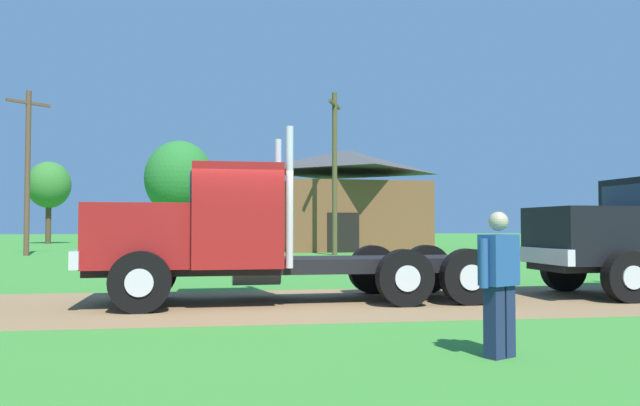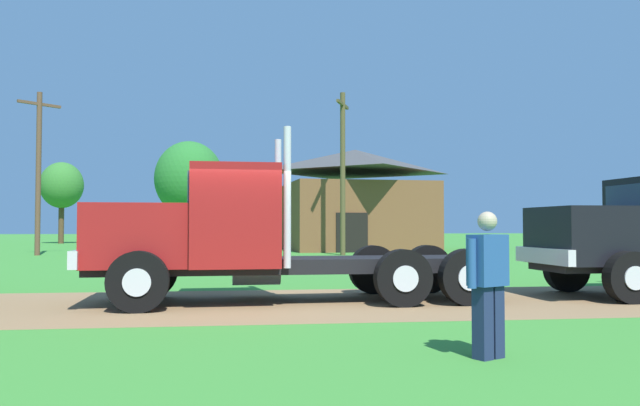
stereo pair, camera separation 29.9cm
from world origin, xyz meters
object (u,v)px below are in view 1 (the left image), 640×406
object	(u,v)px
visitor_by_barrel	(499,279)
utility_pole_far	(335,169)
truck_foreground_white	(236,239)
shed_building	(346,201)
utility_pole_near	(28,168)

from	to	relation	value
visitor_by_barrel	utility_pole_far	distance (m)	24.85
truck_foreground_white	shed_building	size ratio (longest dim) A/B	0.88
shed_building	utility_pole_near	size ratio (longest dim) A/B	1.14
shed_building	utility_pole_far	size ratio (longest dim) A/B	1.13
utility_pole_near	truck_foreground_white	bearing A→B (deg)	-64.12
utility_pole_near	utility_pole_far	size ratio (longest dim) A/B	1.00
shed_building	utility_pole_far	world-z (taller)	utility_pole_far
utility_pole_near	utility_pole_far	world-z (taller)	utility_pole_far
visitor_by_barrel	utility_pole_near	xyz separation A→B (m)	(-12.87, 26.09, 3.46)
truck_foreground_white	visitor_by_barrel	world-z (taller)	truck_foreground_white
truck_foreground_white	shed_building	world-z (taller)	shed_building
shed_building	utility_pole_far	bearing A→B (deg)	-105.45
visitor_by_barrel	utility_pole_far	world-z (taller)	utility_pole_far
utility_pole_far	truck_foreground_white	bearing A→B (deg)	-105.36
truck_foreground_white	utility_pole_far	xyz separation A→B (m)	(5.21, 18.96, 3.13)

